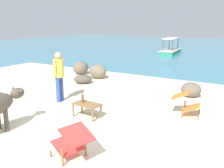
% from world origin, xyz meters
% --- Properties ---
extents(sand_beach, '(18.00, 14.00, 0.04)m').
position_xyz_m(sand_beach, '(0.00, 0.00, 0.02)').
color(sand_beach, beige).
rests_on(sand_beach, ground).
extents(water_surface, '(60.00, 36.00, 0.03)m').
position_xyz_m(water_surface, '(0.00, 22.00, 0.00)').
color(water_surface, teal).
rests_on(water_surface, ground).
extents(low_bench_table, '(0.79, 0.49, 0.39)m').
position_xyz_m(low_bench_table, '(-0.11, 1.19, 0.37)').
color(low_bench_table, brown).
rests_on(low_bench_table, sand_beach).
extents(bottle, '(0.07, 0.07, 0.30)m').
position_xyz_m(bottle, '(-0.26, 1.21, 0.55)').
color(bottle, brown).
rests_on(bottle, low_bench_table).
extents(deck_chair_near, '(0.88, 0.72, 0.68)m').
position_xyz_m(deck_chair_near, '(0.95, -0.68, 0.42)').
color(deck_chair_near, brown).
rests_on(deck_chair_near, sand_beach).
extents(deck_chair_far, '(0.83, 0.63, 0.68)m').
position_xyz_m(deck_chair_far, '(2.15, 2.73, 0.42)').
color(deck_chair_far, brown).
rests_on(deck_chair_far, sand_beach).
extents(person_standing, '(0.32, 0.51, 1.62)m').
position_xyz_m(person_standing, '(-1.71, 1.87, 0.99)').
color(person_standing, '#334C99').
rests_on(person_standing, sand_beach).
extents(shore_rock_large, '(1.02, 1.04, 0.64)m').
position_xyz_m(shore_rock_large, '(-3.90, 5.77, 0.36)').
color(shore_rock_large, '#6B5B4C').
rests_on(shore_rock_large, sand_beach).
extents(shore_rock_medium, '(0.93, 0.92, 0.38)m').
position_xyz_m(shore_rock_medium, '(-2.56, 4.21, 0.23)').
color(shore_rock_medium, brown).
rests_on(shore_rock_medium, sand_beach).
extents(shore_rock_small, '(0.88, 0.77, 0.64)m').
position_xyz_m(shore_rock_small, '(-2.58, 5.36, 0.36)').
color(shore_rock_small, '#756651').
rests_on(shore_rock_small, sand_beach).
extents(shore_rock_flat, '(0.75, 0.72, 0.51)m').
position_xyz_m(shore_rock_flat, '(1.84, 4.60, 0.29)').
color(shore_rock_flat, '#6B5B4C').
rests_on(shore_rock_flat, sand_beach).
extents(boat_green, '(1.49, 3.76, 1.29)m').
position_xyz_m(boat_green, '(-2.78, 16.64, 0.29)').
color(boat_green, '#338E66').
rests_on(boat_green, water_surface).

